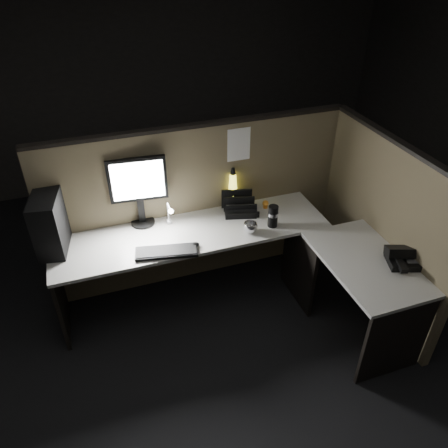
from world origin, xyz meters
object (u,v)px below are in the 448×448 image
object	(u,v)px
pc_tower	(50,222)
monitor	(138,185)
keyboard	(167,252)
lava_lamp	(233,190)
desk_phone	(403,257)

from	to	relation	value
pc_tower	monitor	world-z (taller)	monitor
pc_tower	keyboard	world-z (taller)	pc_tower
monitor	lava_lamp	size ratio (longest dim) A/B	1.60
pc_tower	desk_phone	world-z (taller)	pc_tower
pc_tower	monitor	size ratio (longest dim) A/B	0.76
monitor	lava_lamp	distance (m)	0.85
pc_tower	keyboard	size ratio (longest dim) A/B	0.96
pc_tower	monitor	distance (m)	0.73
keyboard	lava_lamp	size ratio (longest dim) A/B	1.28
keyboard	lava_lamp	world-z (taller)	lava_lamp
monitor	desk_phone	distance (m)	2.13
monitor	desk_phone	bearing A→B (deg)	-28.44
monitor	desk_phone	world-z (taller)	monitor
keyboard	desk_phone	bearing A→B (deg)	-11.21
monitor	desk_phone	size ratio (longest dim) A/B	2.11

